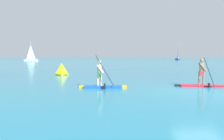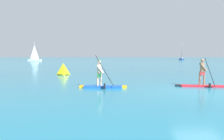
{
  "view_description": "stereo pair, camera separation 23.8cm",
  "coord_description": "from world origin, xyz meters",
  "views": [
    {
      "loc": [
        -4.82,
        -11.53,
        1.94
      ],
      "look_at": [
        -4.5,
        6.28,
        0.76
      ],
      "focal_mm": 35.74,
      "sensor_mm": 36.0,
      "label": 1
    },
    {
      "loc": [
        -4.58,
        -11.53,
        1.94
      ],
      "look_at": [
        -4.5,
        6.28,
        0.76
      ],
      "focal_mm": 35.74,
      "sensor_mm": 36.0,
      "label": 2
    }
  ],
  "objects": [
    {
      "name": "race_marker_buoy",
      "position": [
        -9.44,
        10.6,
        0.51
      ],
      "size": [
        1.22,
        1.22,
        1.16
      ],
      "color": "yellow",
      "rests_on": "ground"
    },
    {
      "name": "sailboat_left_horizon",
      "position": [
        -29.8,
        61.08,
        0.88
      ],
      "size": [
        4.64,
        2.22,
        6.24
      ],
      "rotation": [
        0.0,
        0.0,
        2.89
      ],
      "color": "white",
      "rests_on": "ground"
    },
    {
      "name": "paddleboarder_mid_center",
      "position": [
        1.04,
        2.14,
        0.39
      ],
      "size": [
        3.33,
        1.08,
        1.84
      ],
      "rotation": [
        0.0,
        0.0,
        -0.15
      ],
      "color": "red",
      "rests_on": "ground"
    },
    {
      "name": "sailboat_right_horizon",
      "position": [
        23.76,
        79.25,
        1.09
      ],
      "size": [
        3.36,
        5.01,
        7.41
      ],
      "rotation": [
        0.0,
        0.0,
        4.23
      ],
      "color": "navy",
      "rests_on": "ground"
    },
    {
      "name": "paddleboarder_near_left",
      "position": [
        -5.17,
        1.62,
        0.35
      ],
      "size": [
        2.83,
        0.86,
        1.95
      ],
      "rotation": [
        0.0,
        0.0,
        -0.05
      ],
      "color": "blue",
      "rests_on": "ground"
    },
    {
      "name": "ground",
      "position": [
        0.0,
        0.0,
        0.0
      ],
      "size": [
        440.0,
        440.0,
        0.0
      ],
      "primitive_type": "plane",
      "color": "teal"
    }
  ]
}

